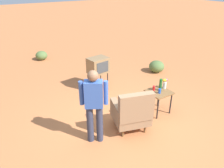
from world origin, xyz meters
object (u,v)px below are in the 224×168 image
tv_on_stand (98,66)px  bottle_wine_green (161,85)px  soda_can_blue (160,91)px  flower_vase (165,83)px  person_standing (94,103)px  soda_can_red (154,88)px  armchair (132,112)px  side_table (159,94)px

tv_on_stand → bottle_wine_green: tv_on_stand is taller
soda_can_blue → flower_vase: flower_vase is taller
person_standing → flower_vase: person_standing is taller
soda_can_red → flower_vase: flower_vase is taller
person_standing → soda_can_blue: (-1.84, -0.03, -0.27)m
soda_can_blue → bottle_wine_green: bearing=-138.9°
tv_on_stand → armchair: bearing=80.1°
person_standing → flower_vase: bearing=-175.6°
armchair → flower_vase: size_ratio=4.00×
person_standing → flower_vase: 2.16m
armchair → tv_on_stand: size_ratio=1.03×
soda_can_red → bottle_wine_green: bearing=143.2°
armchair → tv_on_stand: (-0.39, -2.25, 0.28)m
side_table → person_standing: 1.96m
armchair → tv_on_stand: armchair is taller
bottle_wine_green → soda_can_blue: bearing=41.1°
tv_on_stand → soda_can_red: tv_on_stand is taller
armchair → flower_vase: armchair is taller
tv_on_stand → person_standing: bearing=59.0°
person_standing → tv_on_stand: bearing=-121.0°
side_table → bottle_wine_green: size_ratio=1.91×
bottle_wine_green → soda_can_red: bearing=-36.8°
person_standing → soda_can_red: (-1.83, -0.22, -0.27)m
armchair → soda_can_red: (-0.96, -0.37, 0.17)m
armchair → bottle_wine_green: bearing=-166.0°
tv_on_stand → soda_can_red: (-0.56, 1.88, -0.11)m
soda_can_red → soda_can_blue: (-0.01, 0.19, 0.00)m
tv_on_stand → person_standing: size_ratio=0.63×
bottle_wine_green → flower_vase: 0.19m
armchair → side_table: 1.07m
person_standing → soda_can_blue: bearing=-179.0°
side_table → soda_can_blue: 0.18m
side_table → soda_can_blue: bearing=47.2°
armchair → soda_can_blue: size_ratio=8.69×
armchair → side_table: bearing=-166.7°
soda_can_red → soda_can_blue: 0.19m
side_table → bottle_wine_green: 0.25m
soda_can_red → flower_vase: bearing=169.4°
tv_on_stand → soda_can_red: size_ratio=8.44×
bottle_wine_green → person_standing: bearing=3.8°
armchair → soda_can_blue: 1.00m
armchair → soda_can_blue: (-0.97, -0.17, 0.17)m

